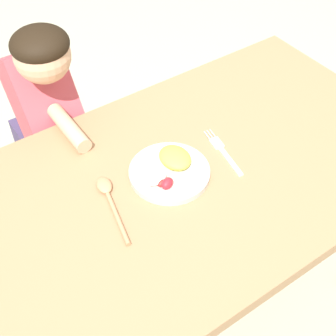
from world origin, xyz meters
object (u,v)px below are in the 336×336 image
spoon (109,196)px  person (53,147)px  fork (223,152)px  plate (169,170)px

spoon → person: (0.03, 0.47, -0.21)m
fork → spoon: spoon is taller
fork → plate: bearing=94.6°
fork → spoon: bearing=94.4°
fork → spoon: 0.33m
plate → person: person is taller
fork → spoon: (-0.33, 0.03, 0.00)m
plate → spoon: bearing=173.8°
fork → person: 0.62m
plate → fork: plate is taller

